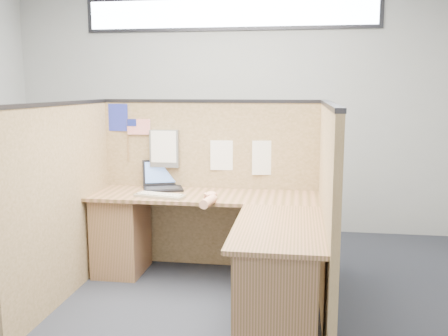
% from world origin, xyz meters
% --- Properties ---
extents(floor, '(5.00, 5.00, 0.00)m').
position_xyz_m(floor, '(0.00, 0.00, 0.00)').
color(floor, '#1F222C').
rests_on(floor, ground).
extents(wall_back, '(5.00, 0.00, 5.00)m').
position_xyz_m(wall_back, '(0.00, 2.25, 1.40)').
color(wall_back, '#9EA1A3').
rests_on(wall_back, floor).
extents(clerestory_window, '(3.30, 0.04, 0.38)m').
position_xyz_m(clerestory_window, '(0.00, 2.23, 2.45)').
color(clerestory_window, '#232328').
rests_on(clerestory_window, wall_back).
extents(cubicle_partitions, '(2.06, 1.83, 1.53)m').
position_xyz_m(cubicle_partitions, '(0.00, 0.43, 0.77)').
color(cubicle_partitions, brown).
rests_on(cubicle_partitions, floor).
extents(l_desk, '(1.95, 1.75, 0.73)m').
position_xyz_m(l_desk, '(0.18, 0.29, 0.39)').
color(l_desk, brown).
rests_on(l_desk, floor).
extents(laptop, '(0.41, 0.43, 0.25)m').
position_xyz_m(laptop, '(-0.40, 0.88, 0.79)').
color(laptop, black).
rests_on(laptop, l_desk).
extents(keyboard, '(0.45, 0.23, 0.03)m').
position_xyz_m(keyboard, '(-0.35, 0.53, 0.74)').
color(keyboard, gray).
rests_on(keyboard, l_desk).
extents(mouse, '(0.12, 0.09, 0.04)m').
position_xyz_m(mouse, '(0.10, 0.48, 0.75)').
color(mouse, '#B9B9BE').
rests_on(mouse, l_desk).
extents(hand_forearm, '(0.11, 0.38, 0.08)m').
position_xyz_m(hand_forearm, '(0.11, 0.34, 0.77)').
color(hand_forearm, tan).
rests_on(hand_forearm, l_desk).
extents(blue_poster, '(0.19, 0.02, 0.25)m').
position_xyz_m(blue_poster, '(-0.85, 0.97, 1.36)').
color(blue_poster, '#212B9A').
rests_on(blue_poster, cubicle_partitions).
extents(american_flag, '(0.22, 0.01, 0.38)m').
position_xyz_m(american_flag, '(-0.68, 0.96, 1.27)').
color(american_flag, olive).
rests_on(american_flag, cubicle_partitions).
extents(file_holder, '(0.27, 0.05, 0.34)m').
position_xyz_m(file_holder, '(-0.42, 0.94, 1.09)').
color(file_holder, slate).
rests_on(file_holder, cubicle_partitions).
extents(paper_left, '(0.21, 0.02, 0.27)m').
position_xyz_m(paper_left, '(0.11, 0.97, 1.03)').
color(paper_left, white).
rests_on(paper_left, cubicle_partitions).
extents(paper_right, '(0.24, 0.04, 0.31)m').
position_xyz_m(paper_right, '(0.50, 0.97, 1.02)').
color(paper_right, white).
rests_on(paper_right, cubicle_partitions).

